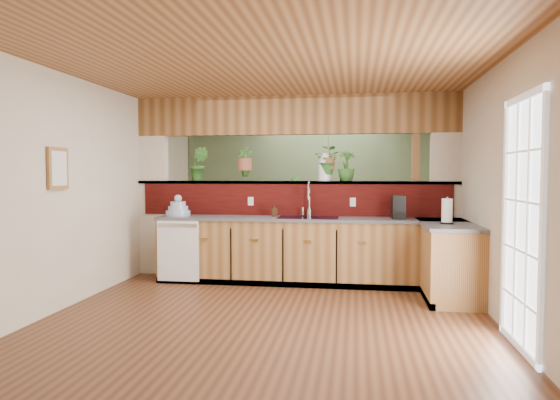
# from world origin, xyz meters

# --- Properties ---
(ground) EXTENTS (4.60, 7.00, 0.01)m
(ground) POSITION_xyz_m (0.00, 0.00, 0.00)
(ground) COLOR #502C18
(ground) RESTS_ON ground
(ceiling) EXTENTS (4.60, 7.00, 0.01)m
(ceiling) POSITION_xyz_m (0.00, 0.00, 2.60)
(ceiling) COLOR brown
(ceiling) RESTS_ON ground
(wall_back) EXTENTS (4.60, 0.02, 2.60)m
(wall_back) POSITION_xyz_m (0.00, 3.50, 1.30)
(wall_back) COLOR beige
(wall_back) RESTS_ON ground
(wall_front) EXTENTS (4.60, 0.02, 2.60)m
(wall_front) POSITION_xyz_m (0.00, -3.50, 1.30)
(wall_front) COLOR beige
(wall_front) RESTS_ON ground
(wall_left) EXTENTS (0.02, 7.00, 2.60)m
(wall_left) POSITION_xyz_m (-2.30, 0.00, 1.30)
(wall_left) COLOR beige
(wall_left) RESTS_ON ground
(wall_right) EXTENTS (0.02, 7.00, 2.60)m
(wall_right) POSITION_xyz_m (2.30, 0.00, 1.30)
(wall_right) COLOR beige
(wall_right) RESTS_ON ground
(pass_through_partition) EXTENTS (4.60, 0.21, 2.60)m
(pass_through_partition) POSITION_xyz_m (0.03, 1.35, 1.19)
(pass_through_partition) COLOR beige
(pass_through_partition) RESTS_ON ground
(pass_through_ledge) EXTENTS (4.60, 0.21, 0.04)m
(pass_through_ledge) POSITION_xyz_m (0.00, 1.35, 1.37)
(pass_through_ledge) COLOR brown
(pass_through_ledge) RESTS_ON ground
(header_beam) EXTENTS (4.60, 0.15, 0.55)m
(header_beam) POSITION_xyz_m (0.00, 1.35, 2.33)
(header_beam) COLOR brown
(header_beam) RESTS_ON ground
(sage_backwall) EXTENTS (4.55, 0.02, 2.55)m
(sage_backwall) POSITION_xyz_m (0.00, 3.48, 1.30)
(sage_backwall) COLOR #556A49
(sage_backwall) RESTS_ON ground
(countertop) EXTENTS (4.14, 1.52, 0.90)m
(countertop) POSITION_xyz_m (0.84, 0.87, 0.45)
(countertop) COLOR brown
(countertop) RESTS_ON ground
(dishwasher) EXTENTS (0.58, 0.03, 0.82)m
(dishwasher) POSITION_xyz_m (-1.48, 0.66, 0.46)
(dishwasher) COLOR white
(dishwasher) RESTS_ON ground
(navy_sink) EXTENTS (0.82, 0.50, 0.18)m
(navy_sink) POSITION_xyz_m (0.25, 0.98, 0.82)
(navy_sink) COLOR black
(navy_sink) RESTS_ON countertop
(french_door) EXTENTS (0.06, 1.02, 2.16)m
(french_door) POSITION_xyz_m (2.27, -1.30, 1.05)
(french_door) COLOR white
(french_door) RESTS_ON ground
(framed_print) EXTENTS (0.04, 0.35, 0.45)m
(framed_print) POSITION_xyz_m (-2.27, -0.80, 1.55)
(framed_print) COLOR brown
(framed_print) RESTS_ON wall_left
(faucet) EXTENTS (0.21, 0.21, 0.48)m
(faucet) POSITION_xyz_m (0.25, 1.13, 1.16)
(faucet) COLOR #B7B7B2
(faucet) RESTS_ON countertop
(dish_stack) EXTENTS (0.34, 0.34, 0.30)m
(dish_stack) POSITION_xyz_m (-1.59, 0.98, 0.99)
(dish_stack) COLOR #97A6C4
(dish_stack) RESTS_ON countertop
(soap_dispenser) EXTENTS (0.09, 0.09, 0.17)m
(soap_dispenser) POSITION_xyz_m (-0.23, 1.07, 0.99)
(soap_dispenser) COLOR #372114
(soap_dispenser) RESTS_ON countertop
(coffee_maker) EXTENTS (0.16, 0.28, 0.31)m
(coffee_maker) POSITION_xyz_m (1.44, 0.95, 1.04)
(coffee_maker) COLOR black
(coffee_maker) RESTS_ON countertop
(paper_towel) EXTENTS (0.15, 0.15, 0.32)m
(paper_towel) POSITION_xyz_m (1.96, 0.37, 1.05)
(paper_towel) COLOR black
(paper_towel) RESTS_ON countertop
(glass_jar) EXTENTS (0.18, 0.18, 0.39)m
(glass_jar) POSITION_xyz_m (0.45, 1.35, 1.59)
(glass_jar) COLOR silver
(glass_jar) RESTS_ON pass_through_ledge
(ledge_plant_left) EXTENTS (0.30, 0.26, 0.50)m
(ledge_plant_left) POSITION_xyz_m (-1.40, 1.35, 1.64)
(ledge_plant_left) COLOR #28581E
(ledge_plant_left) RESTS_ON pass_through_ledge
(ledge_plant_right) EXTENTS (0.30, 0.30, 0.43)m
(ledge_plant_right) POSITION_xyz_m (0.75, 1.35, 1.61)
(ledge_plant_right) COLOR #28581E
(ledge_plant_right) RESTS_ON pass_through_ledge
(hanging_plant_a) EXTENTS (0.26, 0.20, 0.56)m
(hanging_plant_a) POSITION_xyz_m (-0.71, 1.35, 1.80)
(hanging_plant_a) COLOR brown
(hanging_plant_a) RESTS_ON header_beam
(hanging_plant_b) EXTENTS (0.44, 0.41, 0.52)m
(hanging_plant_b) POSITION_xyz_m (0.50, 1.35, 1.85)
(hanging_plant_b) COLOR brown
(hanging_plant_b) RESTS_ON header_beam
(shelving_console) EXTENTS (1.47, 0.66, 0.95)m
(shelving_console) POSITION_xyz_m (-0.52, 3.25, 0.50)
(shelving_console) COLOR black
(shelving_console) RESTS_ON ground
(shelf_plant_a) EXTENTS (0.24, 0.18, 0.41)m
(shelf_plant_a) POSITION_xyz_m (-0.90, 3.25, 1.18)
(shelf_plant_a) COLOR #28581E
(shelf_plant_a) RESTS_ON shelving_console
(shelf_plant_b) EXTENTS (0.34, 0.34, 0.46)m
(shelf_plant_b) POSITION_xyz_m (-0.23, 3.25, 1.20)
(shelf_plant_b) COLOR #28581E
(shelf_plant_b) RESTS_ON shelving_console
(floor_plant) EXTENTS (0.90, 0.84, 0.82)m
(floor_plant) POSITION_xyz_m (1.32, 2.67, 0.41)
(floor_plant) COLOR #28581E
(floor_plant) RESTS_ON ground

